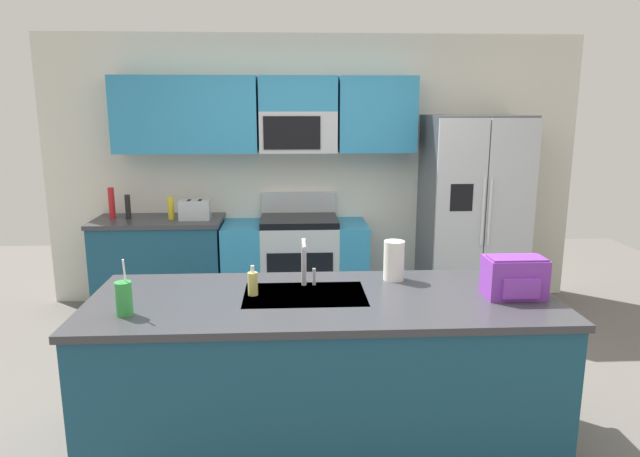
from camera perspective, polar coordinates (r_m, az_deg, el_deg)
name	(u,v)px	position (r m, az deg, el deg)	size (l,w,h in m)	color
ground_plane	(327,400)	(3.98, 0.74, -16.83)	(9.00, 9.00, 0.00)	#66605B
kitchen_wall_unit	(299,154)	(5.58, -2.11, 7.48)	(5.20, 0.43, 2.60)	silver
back_counter	(161,265)	(5.62, -15.68, -3.54)	(1.19, 0.63, 0.90)	navy
range_oven	(296,264)	(5.48, -2.47, -3.56)	(1.36, 0.61, 1.10)	#B7BABF
refrigerator	(472,214)	(5.57, 15.01, 1.38)	(0.90, 0.76, 1.85)	#4C4F54
island_counter	(323,372)	(3.33, 0.30, -14.16)	(2.57, 0.97, 0.90)	navy
toaster	(195,210)	(5.38, -12.44, 1.85)	(0.28, 0.16, 0.18)	#B7BABF
pepper_mill	(128,207)	(5.56, -18.71, 2.06)	(0.05, 0.05, 0.23)	black
bottle_yellow	(171,208)	(5.45, -14.72, 2.00)	(0.06, 0.06, 0.21)	yellow
bottle_red	(112,203)	(5.65, -20.17, 2.43)	(0.06, 0.06, 0.29)	red
sink_faucet	(305,259)	(3.29, -1.52, -3.05)	(0.09, 0.21, 0.28)	#B7BABF
drink_cup_green	(124,298)	(3.03, -19.07, -6.64)	(0.08, 0.08, 0.29)	green
soap_dispenser	(253,283)	(3.19, -6.76, -5.48)	(0.06, 0.06, 0.17)	#D8CC66
paper_towel_roll	(394,260)	(3.46, 7.42, -3.19)	(0.12, 0.12, 0.24)	white
backpack	(515,276)	(3.31, 18.93, -4.56)	(0.32, 0.22, 0.23)	purple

